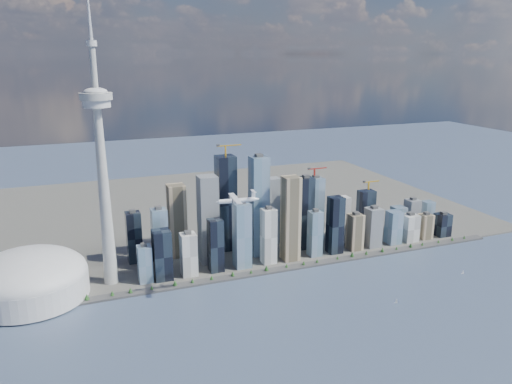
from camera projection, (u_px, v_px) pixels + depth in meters
name	position (u px, v px, depth m)	size (l,w,h in m)	color
ground	(328.00, 335.00, 781.87)	(4000.00, 4000.00, 0.00)	#36455F
seawall	(268.00, 271.00, 1006.31)	(1100.00, 22.00, 4.00)	#383838
land	(208.00, 209.00, 1411.38)	(1400.00, 900.00, 3.00)	#4C4C47
shoreline_trees	(268.00, 268.00, 1004.50)	(960.53, 7.20, 8.80)	#3F2D1E
skyscraper_cluster	(278.00, 221.00, 1085.89)	(736.00, 142.00, 238.40)	black
needle_tower	(102.00, 164.00, 894.39)	(56.00, 56.00, 550.50)	#9D9E99
dome_stadium	(30.00, 278.00, 889.56)	(200.00, 200.00, 86.00)	silver
airplane	(237.00, 200.00, 844.24)	(75.84, 67.16, 18.48)	white
sailboat_west	(396.00, 301.00, 882.19)	(6.48, 3.62, 9.12)	white
sailboat_east	(463.00, 272.00, 1000.52)	(6.19, 2.66, 8.55)	white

